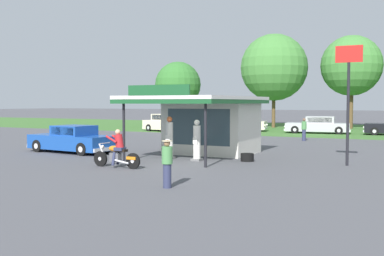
{
  "coord_description": "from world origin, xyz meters",
  "views": [
    {
      "loc": [
        9.58,
        -17.58,
        2.66
      ],
      "look_at": [
        -1.02,
        3.07,
        1.4
      ],
      "focal_mm": 43.61,
      "sensor_mm": 36.0,
      "label": 1
    }
  ],
  "objects_px": {
    "parked_car_back_row_far_right": "(169,123)",
    "bystander_chatting_near_pumps": "(167,163)",
    "gas_pump_nearside": "(170,140)",
    "featured_classic_sedan": "(72,140)",
    "spare_tire_stack": "(247,157)",
    "parked_car_back_row_far_left": "(237,124)",
    "roadside_pole_sign": "(348,84)",
    "parked_car_back_row_centre_left": "(318,126)",
    "motorcycle_with_rider": "(117,152)",
    "bystander_admiring_sedan": "(178,132)",
    "gas_pump_offside": "(197,142)",
    "bystander_strolling_foreground": "(304,129)"
  },
  "relations": [
    {
      "from": "bystander_admiring_sedan",
      "to": "gas_pump_nearside",
      "type": "bearing_deg",
      "value": -64.48
    },
    {
      "from": "gas_pump_nearside",
      "to": "featured_classic_sedan",
      "type": "bearing_deg",
      "value": 178.3
    },
    {
      "from": "roadside_pole_sign",
      "to": "bystander_admiring_sedan",
      "type": "bearing_deg",
      "value": 156.82
    },
    {
      "from": "motorcycle_with_rider",
      "to": "featured_classic_sedan",
      "type": "relative_size",
      "value": 0.44
    },
    {
      "from": "gas_pump_nearside",
      "to": "roadside_pole_sign",
      "type": "height_order",
      "value": "roadside_pole_sign"
    },
    {
      "from": "gas_pump_nearside",
      "to": "bystander_strolling_foreground",
      "type": "distance_m",
      "value": 13.76
    },
    {
      "from": "spare_tire_stack",
      "to": "parked_car_back_row_centre_left",
      "type": "bearing_deg",
      "value": 93.58
    },
    {
      "from": "featured_classic_sedan",
      "to": "roadside_pole_sign",
      "type": "bearing_deg",
      "value": 5.1
    },
    {
      "from": "parked_car_back_row_centre_left",
      "to": "bystander_chatting_near_pumps",
      "type": "distance_m",
      "value": 28.46
    },
    {
      "from": "gas_pump_nearside",
      "to": "parked_car_back_row_far_right",
      "type": "xyz_separation_m",
      "value": [
        -10.57,
        18.22,
        -0.18
      ]
    },
    {
      "from": "parked_car_back_row_far_left",
      "to": "spare_tire_stack",
      "type": "xyz_separation_m",
      "value": [
        8.87,
        -21.08,
        -0.5
      ]
    },
    {
      "from": "spare_tire_stack",
      "to": "gas_pump_offside",
      "type": "bearing_deg",
      "value": -158.37
    },
    {
      "from": "featured_classic_sedan",
      "to": "spare_tire_stack",
      "type": "distance_m",
      "value": 9.75
    },
    {
      "from": "featured_classic_sedan",
      "to": "spare_tire_stack",
      "type": "relative_size",
      "value": 8.76
    },
    {
      "from": "featured_classic_sedan",
      "to": "bystander_strolling_foreground",
      "type": "distance_m",
      "value": 16.13
    },
    {
      "from": "parked_car_back_row_far_left",
      "to": "spare_tire_stack",
      "type": "distance_m",
      "value": 22.88
    },
    {
      "from": "parked_car_back_row_far_right",
      "to": "parked_car_back_row_far_left",
      "type": "relative_size",
      "value": 1.01
    },
    {
      "from": "gas_pump_nearside",
      "to": "bystander_admiring_sedan",
      "type": "relative_size",
      "value": 1.2
    },
    {
      "from": "gas_pump_nearside",
      "to": "parked_car_back_row_centre_left",
      "type": "height_order",
      "value": "gas_pump_nearside"
    },
    {
      "from": "featured_classic_sedan",
      "to": "parked_car_back_row_far_right",
      "type": "height_order",
      "value": "parked_car_back_row_far_right"
    },
    {
      "from": "gas_pump_nearside",
      "to": "featured_classic_sedan",
      "type": "xyz_separation_m",
      "value": [
        -6.13,
        0.18,
        -0.26
      ]
    },
    {
      "from": "parked_car_back_row_far_right",
      "to": "bystander_chatting_near_pumps",
      "type": "xyz_separation_m",
      "value": [
        14.26,
        -24.77,
        0.05
      ]
    },
    {
      "from": "gas_pump_nearside",
      "to": "bystander_chatting_near_pumps",
      "type": "bearing_deg",
      "value": -60.63
    },
    {
      "from": "gas_pump_offside",
      "to": "parked_car_back_row_far_right",
      "type": "distance_m",
      "value": 21.83
    },
    {
      "from": "parked_car_back_row_far_left",
      "to": "roadside_pole_sign",
      "type": "distance_m",
      "value": 24.5
    },
    {
      "from": "motorcycle_with_rider",
      "to": "parked_car_back_row_centre_left",
      "type": "xyz_separation_m",
      "value": [
        2.7,
        25.42,
        0.02
      ]
    },
    {
      "from": "motorcycle_with_rider",
      "to": "roadside_pole_sign",
      "type": "xyz_separation_m",
      "value": [
        8.29,
        4.97,
        2.77
      ]
    },
    {
      "from": "bystander_chatting_near_pumps",
      "to": "gas_pump_offside",
      "type": "bearing_deg",
      "value": 108.87
    },
    {
      "from": "motorcycle_with_rider",
      "to": "gas_pump_nearside",
      "type": "bearing_deg",
      "value": 82.95
    },
    {
      "from": "roadside_pole_sign",
      "to": "spare_tire_stack",
      "type": "relative_size",
      "value": 8.42
    },
    {
      "from": "parked_car_back_row_centre_left",
      "to": "bystander_admiring_sedan",
      "type": "bearing_deg",
      "value": -107.97
    },
    {
      "from": "parked_car_back_row_far_right",
      "to": "gas_pump_offside",
      "type": "bearing_deg",
      "value": -56.59
    },
    {
      "from": "gas_pump_nearside",
      "to": "bystander_strolling_foreground",
      "type": "height_order",
      "value": "gas_pump_nearside"
    },
    {
      "from": "parked_car_back_row_centre_left",
      "to": "bystander_chatting_near_pumps",
      "type": "relative_size",
      "value": 3.78
    },
    {
      "from": "parked_car_back_row_far_right",
      "to": "bystander_admiring_sedan",
      "type": "relative_size",
      "value": 3.39
    },
    {
      "from": "spare_tire_stack",
      "to": "featured_classic_sedan",
      "type": "bearing_deg",
      "value": -176.08
    },
    {
      "from": "motorcycle_with_rider",
      "to": "spare_tire_stack",
      "type": "relative_size",
      "value": 3.83
    },
    {
      "from": "gas_pump_nearside",
      "to": "bystander_admiring_sedan",
      "type": "height_order",
      "value": "gas_pump_nearside"
    },
    {
      "from": "gas_pump_nearside",
      "to": "roadside_pole_sign",
      "type": "distance_m",
      "value": 8.37
    },
    {
      "from": "roadside_pole_sign",
      "to": "spare_tire_stack",
      "type": "height_order",
      "value": "roadside_pole_sign"
    },
    {
      "from": "parked_car_back_row_far_right",
      "to": "bystander_strolling_foreground",
      "type": "height_order",
      "value": "parked_car_back_row_far_right"
    },
    {
      "from": "parked_car_back_row_centre_left",
      "to": "spare_tire_stack",
      "type": "bearing_deg",
      "value": -86.42
    },
    {
      "from": "gas_pump_offside",
      "to": "roadside_pole_sign",
      "type": "bearing_deg",
      "value": 12.58
    },
    {
      "from": "bystander_strolling_foreground",
      "to": "bystander_admiring_sedan",
      "type": "relative_size",
      "value": 0.94
    },
    {
      "from": "bystander_chatting_near_pumps",
      "to": "roadside_pole_sign",
      "type": "distance_m",
      "value": 9.38
    },
    {
      "from": "featured_classic_sedan",
      "to": "parked_car_back_row_far_left",
      "type": "bearing_deg",
      "value": 87.77
    },
    {
      "from": "bystander_strolling_foreground",
      "to": "bystander_admiring_sedan",
      "type": "xyz_separation_m",
      "value": [
        -5.99,
        -7.38,
        0.06
      ]
    },
    {
      "from": "motorcycle_with_rider",
      "to": "spare_tire_stack",
      "type": "distance_m",
      "value": 5.97
    },
    {
      "from": "parked_car_back_row_far_left",
      "to": "parked_car_back_row_far_right",
      "type": "bearing_deg",
      "value": -144.99
    },
    {
      "from": "gas_pump_nearside",
      "to": "featured_classic_sedan",
      "type": "distance_m",
      "value": 6.14
    }
  ]
}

